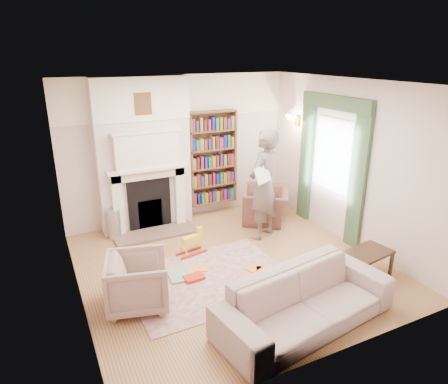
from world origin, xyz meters
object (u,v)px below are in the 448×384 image
armchair_reading (266,205)px  armchair_left (138,282)px  bookcase (212,158)px  sofa (306,301)px  coffee_table (366,265)px  paraffin_heater (114,224)px  rocking_horse (191,242)px  man_reading (264,185)px

armchair_reading → armchair_left: bearing=-25.3°
bookcase → sofa: bearing=-97.4°
coffee_table → paraffin_heater: (-3.06, 3.02, 0.05)m
armchair_reading → paraffin_heater: 2.93m
sofa → armchair_reading: bearing=58.2°
armchair_reading → armchair_left: size_ratio=1.23×
armchair_left → rocking_horse: 1.54m
sofa → rocking_horse: size_ratio=4.58×
man_reading → paraffin_heater: man_reading is taller
sofa → rocking_horse: (-0.59, 2.29, -0.12)m
armchair_left → man_reading: 2.87m
man_reading → bookcase: bearing=-105.2°
bookcase → paraffin_heater: size_ratio=3.36×
bookcase → coffee_table: bearing=-73.9°
paraffin_heater → rocking_horse: (1.02, -1.19, -0.05)m
man_reading → sofa: bearing=42.0°
sofa → man_reading: size_ratio=1.17×
rocking_horse → armchair_reading: bearing=8.7°
coffee_table → armchair_left: bearing=157.4°
bookcase → rocking_horse: bookcase is taller
bookcase → paraffin_heater: (-2.10, -0.33, -0.90)m
bookcase → rocking_horse: 2.09m
man_reading → rocking_horse: man_reading is taller
paraffin_heater → sofa: bearing=-65.3°
bookcase → man_reading: (0.34, -1.42, -0.19)m
man_reading → coffee_table: bearing=79.3°
bookcase → armchair_left: 3.47m
sofa → paraffin_heater: sofa is taller
sofa → rocking_horse: 2.37m
bookcase → sofa: bookcase is taller
rocking_horse → coffee_table: bearing=-53.5°
coffee_table → rocking_horse: coffee_table is taller
armchair_left → rocking_horse: (1.15, 1.01, -0.14)m
armchair_left → paraffin_heater: armchair_left is taller
bookcase → coffee_table: bookcase is taller
sofa → paraffin_heater: (-1.60, 3.48, -0.06)m
armchair_left → sofa: armchair_left is taller
armchair_reading → coffee_table: size_ratio=1.39×
armchair_left → sofa: size_ratio=0.34×
armchair_reading → sofa: 3.25m
bookcase → armchair_reading: (0.79, -0.82, -0.86)m
armchair_left → paraffin_heater: (0.13, 2.20, -0.09)m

